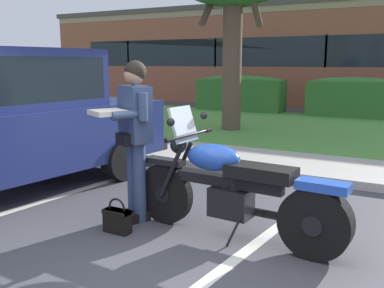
# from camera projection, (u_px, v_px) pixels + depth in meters

# --- Properties ---
(ground_plane) EXTENTS (140.00, 140.00, 0.00)m
(ground_plane) POSITION_uv_depth(u_px,v_px,m) (187.00, 264.00, 3.70)
(ground_plane) COLOR #424247
(curb_strip) EXTENTS (60.00, 0.20, 0.12)m
(curb_strip) POSITION_uv_depth(u_px,v_px,m) (292.00, 175.00, 6.35)
(curb_strip) COLOR #ADA89E
(curb_strip) RESTS_ON ground
(concrete_walk) EXTENTS (60.00, 1.50, 0.08)m
(concrete_walk) POSITION_uv_depth(u_px,v_px,m) (307.00, 165.00, 7.09)
(concrete_walk) COLOR #ADA89E
(concrete_walk) RESTS_ON ground
(grass_lawn) EXTENTS (60.00, 6.32, 0.06)m
(grass_lawn) POSITION_uv_depth(u_px,v_px,m) (348.00, 132.00, 10.45)
(grass_lawn) COLOR #518E3D
(grass_lawn) RESTS_ON ground
(stall_stripe_0) EXTENTS (0.53, 4.39, 0.01)m
(stall_stripe_0) POSITION_uv_depth(u_px,v_px,m) (13.00, 210.00, 5.03)
(stall_stripe_0) COLOR silver
(stall_stripe_0) RESTS_ON ground
(stall_stripe_1) EXTENTS (0.53, 4.39, 0.01)m
(stall_stripe_1) POSITION_uv_depth(u_px,v_px,m) (231.00, 263.00, 3.72)
(stall_stripe_1) COLOR silver
(stall_stripe_1) RESTS_ON ground
(motorcycle) EXTENTS (2.24, 0.82, 1.26)m
(motorcycle) POSITION_uv_depth(u_px,v_px,m) (241.00, 191.00, 4.12)
(motorcycle) COLOR black
(motorcycle) RESTS_ON ground
(rider_person) EXTENTS (0.59, 0.67, 1.70)m
(rider_person) POSITION_uv_depth(u_px,v_px,m) (133.00, 128.00, 4.56)
(rider_person) COLOR black
(rider_person) RESTS_ON ground
(handbag) EXTENTS (0.28, 0.13, 0.36)m
(handbag) POSITION_uv_depth(u_px,v_px,m) (117.00, 219.00, 4.36)
(handbag) COLOR black
(handbag) RESTS_ON ground
(hedge_left) EXTENTS (2.97, 0.90, 1.24)m
(hedge_left) POSITION_uv_depth(u_px,v_px,m) (240.00, 93.00, 14.83)
(hedge_left) COLOR #336B2D
(hedge_left) RESTS_ON ground
(hedge_center_left) EXTENTS (2.82, 0.90, 1.24)m
(hedge_center_left) POSITION_uv_depth(u_px,v_px,m) (356.00, 97.00, 13.06)
(hedge_center_left) COLOR #336B2D
(hedge_center_left) RESTS_ON ground
(brick_building) EXTENTS (25.67, 9.83, 3.94)m
(brick_building) POSITION_uv_depth(u_px,v_px,m) (349.00, 55.00, 19.51)
(brick_building) COLOR #93513D
(brick_building) RESTS_ON ground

